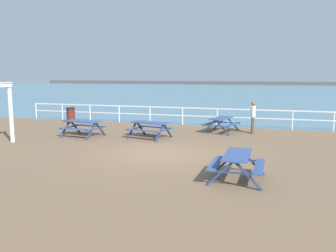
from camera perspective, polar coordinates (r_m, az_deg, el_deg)
ground_plane at (r=13.79m, az=-1.68°, el=-4.83°), size 30.00×24.00×0.20m
sea_band at (r=65.67m, az=13.37°, el=5.49°), size 142.00×90.00×0.01m
distant_shoreline at (r=108.59m, az=14.91°, el=6.49°), size 142.00×6.00×1.80m
seaward_railing at (r=21.04m, az=5.12°, el=2.08°), size 23.07×0.07×1.08m
picnic_table_near_left at (r=17.91m, az=-13.62°, el=0.23°), size 1.98×1.74×0.80m
picnic_table_near_right at (r=10.43m, az=11.13°, el=-5.45°), size 1.55×1.81×0.80m
picnic_table_mid_centre at (r=18.84m, az=8.59°, el=0.76°), size 1.87×2.09×0.80m
picnic_table_far_left at (r=16.97m, az=-2.95°, el=0.01°), size 2.09×1.87×0.80m
visitor at (r=18.72m, az=13.59°, el=1.70°), size 0.24×0.53×1.66m
litter_bin at (r=23.34m, az=-15.44°, el=1.75°), size 0.55×0.55×0.95m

